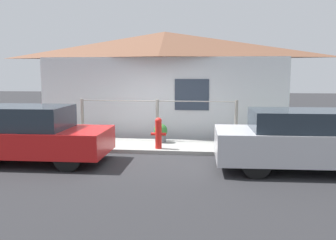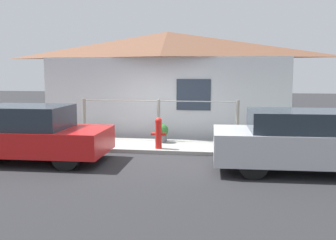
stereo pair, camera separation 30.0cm
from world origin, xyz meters
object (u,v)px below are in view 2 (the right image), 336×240
at_px(car_right, 310,141).
at_px(fire_hydrant, 158,132).
at_px(potted_plant_near_hydrant, 162,132).
at_px(potted_plant_by_fence, 79,132).
at_px(potted_plant_corner, 279,133).
at_px(car_left, 31,134).

xyz_separation_m(car_right, fire_hydrant, (-3.66, 1.52, -0.14)).
relative_size(potted_plant_near_hydrant, potted_plant_by_fence, 1.12).
relative_size(fire_hydrant, potted_plant_corner, 1.37).
distance_m(potted_plant_by_fence, potted_plant_corner, 5.94).
bearing_deg(potted_plant_near_hydrant, fire_hydrant, -85.62).
distance_m(car_left, potted_plant_by_fence, 2.32).
bearing_deg(potted_plant_by_fence, car_left, -98.09).
xyz_separation_m(potted_plant_near_hydrant, potted_plant_corner, (3.40, -0.03, 0.06)).
height_order(car_left, car_right, car_left).
bearing_deg(car_left, potted_plant_near_hydrant, 38.89).
relative_size(fire_hydrant, potted_plant_by_fence, 1.72).
xyz_separation_m(potted_plant_near_hydrant, potted_plant_by_fence, (-2.54, -0.17, -0.04)).
xyz_separation_m(car_left, car_right, (6.59, -0.00, 0.00)).
distance_m(car_right, potted_plant_by_fence, 6.67).
relative_size(car_left, potted_plant_near_hydrant, 6.72).
bearing_deg(potted_plant_corner, fire_hydrant, -165.02).
height_order(car_right, fire_hydrant, car_right).
xyz_separation_m(car_right, potted_plant_corner, (-0.32, 2.41, -0.23)).
bearing_deg(car_right, potted_plant_corner, 95.38).
distance_m(car_right, potted_plant_corner, 2.45).
height_order(car_right, potted_plant_corner, car_right).
relative_size(car_right, fire_hydrant, 5.04).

